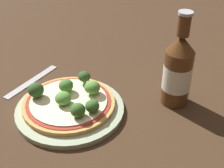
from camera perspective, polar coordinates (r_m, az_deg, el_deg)
The scene contains 12 objects.
ground_plane at distance 0.71m, azimuth -6.90°, elevation -4.54°, with size 3.00×3.00×0.00m, color #3D2819.
plate at distance 0.70m, azimuth -7.52°, elevation -4.69°, with size 0.24×0.24×0.01m.
pizza at distance 0.70m, azimuth -7.91°, elevation -3.43°, with size 0.21×0.21×0.01m.
broccoli_floret_0 at distance 0.65m, azimuth -3.45°, elevation -3.94°, with size 0.03×0.03×0.03m.
broccoli_floret_1 at distance 0.64m, azimuth -6.25°, elevation -4.77°, with size 0.03×0.03×0.03m.
broccoli_floret_2 at distance 0.71m, azimuth -13.74°, elevation -1.06°, with size 0.04×0.04×0.03m.
broccoli_floret_3 at distance 0.71m, azimuth -8.40°, elevation -0.28°, with size 0.03×0.03×0.03m.
broccoli_floret_4 at distance 0.68m, azimuth -8.91°, elevation -2.59°, with size 0.04×0.04×0.03m.
broccoli_floret_5 at distance 0.70m, azimuth -3.63°, elevation -0.62°, with size 0.04×0.04×0.03m.
broccoli_floret_6 at distance 0.74m, azimuth -5.10°, elevation 1.36°, with size 0.03×0.03×0.03m.
beer_bottle at distance 0.70m, azimuth 11.95°, elevation 2.43°, with size 0.06×0.06×0.22m.
fork at distance 0.82m, azimuth -14.64°, elevation 0.45°, with size 0.05×0.18×0.00m.
Camera 1 is at (0.44, -0.35, 0.44)m, focal length 50.00 mm.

